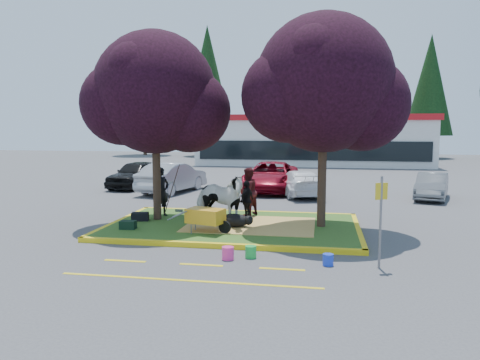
% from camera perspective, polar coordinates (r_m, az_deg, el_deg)
% --- Properties ---
extents(ground, '(90.00, 90.00, 0.00)m').
position_cam_1_polar(ground, '(15.75, -0.84, -5.94)').
color(ground, '#424244').
rests_on(ground, ground).
extents(median_island, '(8.00, 5.00, 0.15)m').
position_cam_1_polar(median_island, '(15.73, -0.84, -5.67)').
color(median_island, '#2C5219').
rests_on(median_island, ground).
extents(curb_near, '(8.30, 0.16, 0.15)m').
position_cam_1_polar(curb_near, '(13.27, -2.96, -8.00)').
color(curb_near, yellow).
rests_on(curb_near, ground).
extents(curb_far, '(8.30, 0.16, 0.15)m').
position_cam_1_polar(curb_far, '(18.22, 0.69, -3.98)').
color(curb_far, yellow).
rests_on(curb_far, ground).
extents(curb_left, '(0.16, 5.30, 0.15)m').
position_cam_1_polar(curb_left, '(16.96, -14.56, -4.99)').
color(curb_left, yellow).
rests_on(curb_left, ground).
extents(curb_right, '(0.16, 5.30, 0.15)m').
position_cam_1_polar(curb_right, '(15.51, 14.22, -6.06)').
color(curb_right, yellow).
rests_on(curb_right, ground).
extents(straw_bedding, '(4.20, 3.00, 0.01)m').
position_cam_1_polar(straw_bedding, '(15.61, 1.33, -5.47)').
color(straw_bedding, '#DDB55B').
rests_on(straw_bedding, median_island).
extents(tree_purple_left, '(5.06, 4.20, 6.51)m').
position_cam_1_polar(tree_purple_left, '(16.51, -10.27, 9.76)').
color(tree_purple_left, black).
rests_on(tree_purple_left, median_island).
extents(tree_purple_right, '(5.30, 4.40, 6.82)m').
position_cam_1_polar(tree_purple_right, '(15.32, 10.25, 10.77)').
color(tree_purple_right, black).
rests_on(tree_purple_right, median_island).
extents(fire_lane_stripe_a, '(1.10, 0.12, 0.01)m').
position_cam_1_polar(fire_lane_stripe_a, '(12.42, -13.83, -9.55)').
color(fire_lane_stripe_a, yellow).
rests_on(fire_lane_stripe_a, ground).
extents(fire_lane_stripe_b, '(1.10, 0.12, 0.01)m').
position_cam_1_polar(fire_lane_stripe_b, '(11.78, -4.75, -10.27)').
color(fire_lane_stripe_b, yellow).
rests_on(fire_lane_stripe_b, ground).
extents(fire_lane_stripe_c, '(1.10, 0.12, 0.01)m').
position_cam_1_polar(fire_lane_stripe_c, '(11.45, 5.15, -10.77)').
color(fire_lane_stripe_c, yellow).
rests_on(fire_lane_stripe_c, ground).
extents(fire_lane_long, '(6.00, 0.10, 0.01)m').
position_cam_1_polar(fire_lane_long, '(10.68, -6.42, -12.09)').
color(fire_lane_long, yellow).
rests_on(fire_lane_long, ground).
extents(retail_building, '(20.40, 8.40, 4.40)m').
position_cam_1_polar(retail_building, '(43.10, 8.84, 4.96)').
color(retail_building, silver).
rests_on(retail_building, ground).
extents(treeline, '(46.58, 7.80, 14.63)m').
position_cam_1_polar(treeline, '(52.91, 8.32, 11.19)').
color(treeline, black).
rests_on(treeline, ground).
extents(cow, '(2.23, 1.55, 1.72)m').
position_cam_1_polar(cow, '(15.40, -2.62, -2.41)').
color(cow, white).
rests_on(cow, median_island).
extents(calf, '(1.15, 0.92, 0.44)m').
position_cam_1_polar(calf, '(15.25, -0.75, -4.94)').
color(calf, black).
rests_on(calf, median_island).
extents(handler, '(0.69, 0.78, 1.79)m').
position_cam_1_polar(handler, '(17.21, -9.54, -1.42)').
color(handler, black).
rests_on(handler, median_island).
extents(visitor_a, '(1.00, 1.07, 1.75)m').
position_cam_1_polar(visitor_a, '(17.13, 0.95, -1.43)').
color(visitor_a, '#401216').
rests_on(visitor_a, median_island).
extents(visitor_b, '(0.60, 0.88, 1.38)m').
position_cam_1_polar(visitor_b, '(16.31, 0.83, -2.49)').
color(visitor_b, black).
rests_on(visitor_b, median_island).
extents(wheelbarrow, '(1.98, 0.94, 0.75)m').
position_cam_1_polar(wheelbarrow, '(14.41, -4.18, -4.43)').
color(wheelbarrow, black).
rests_on(wheelbarrow, median_island).
extents(gear_bag_dark, '(0.62, 0.42, 0.29)m').
position_cam_1_polar(gear_bag_dark, '(16.63, -12.08, -4.38)').
color(gear_bag_dark, black).
rests_on(gear_bag_dark, median_island).
extents(gear_bag_green, '(0.52, 0.34, 0.26)m').
position_cam_1_polar(gear_bag_green, '(15.39, -13.50, -5.34)').
color(gear_bag_green, black).
rests_on(gear_bag_green, median_island).
extents(sign_post, '(0.30, 0.16, 2.23)m').
position_cam_1_polar(sign_post, '(11.68, 16.78, -3.84)').
color(sign_post, slate).
rests_on(sign_post, ground).
extents(bucket_green, '(0.30, 0.30, 0.31)m').
position_cam_1_polar(bucket_green, '(12.31, 1.32, -8.75)').
color(bucket_green, green).
rests_on(bucket_green, ground).
extents(bucket_pink, '(0.33, 0.33, 0.33)m').
position_cam_1_polar(bucket_pink, '(12.16, -1.48, -8.91)').
color(bucket_pink, '#F6368F').
rests_on(bucket_pink, ground).
extents(bucket_blue, '(0.35, 0.35, 0.29)m').
position_cam_1_polar(bucket_blue, '(11.87, 10.68, -9.53)').
color(bucket_blue, blue).
rests_on(bucket_blue, ground).
extents(car_black, '(2.30, 4.60, 1.50)m').
position_cam_1_polar(car_black, '(26.70, -12.50, 0.70)').
color(car_black, black).
rests_on(car_black, ground).
extents(car_silver, '(2.64, 4.93, 1.54)m').
position_cam_1_polar(car_silver, '(24.47, -8.23, 0.31)').
color(car_silver, '#97999E').
rests_on(car_silver, ground).
extents(car_red, '(2.74, 5.61, 1.54)m').
position_cam_1_polar(car_red, '(24.75, 3.79, 0.43)').
color(car_red, maroon).
rests_on(car_red, ground).
extents(car_white, '(2.90, 4.65, 1.26)m').
position_cam_1_polar(car_white, '(23.25, 7.22, -0.35)').
color(car_white, white).
rests_on(car_white, ground).
extents(car_grey, '(2.28, 3.94, 1.23)m').
position_cam_1_polar(car_grey, '(23.73, 22.34, -0.69)').
color(car_grey, slate).
rests_on(car_grey, ground).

